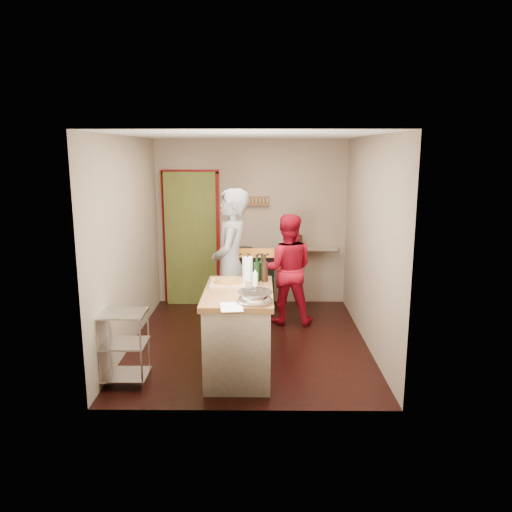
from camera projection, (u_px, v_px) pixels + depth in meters
The scene contains 10 objects.
floor at pixel (249, 341), 6.46m from camera, with size 3.50×3.50×0.00m, color black.
back_wall at pixel (211, 233), 7.97m from camera, with size 3.00×0.44×2.60m.
left_wall at pixel (128, 243), 6.20m from camera, with size 0.04×3.50×2.60m, color gray.
right_wall at pixel (370, 243), 6.17m from camera, with size 0.04×3.50×2.60m, color gray.
ceiling at pixel (248, 134), 5.91m from camera, with size 3.00×3.50×0.02m, color white.
stove at pixel (254, 280), 7.75m from camera, with size 0.60×0.63×1.00m.
wire_shelving at pixel (124, 344), 5.20m from camera, with size 0.48×0.40×0.80m.
island at pixel (239, 329), 5.47m from camera, with size 0.74×1.38×1.25m.
person_stripe at pixel (231, 266), 6.33m from camera, with size 0.72×0.47×1.96m, color silver.
person_red at pixel (287, 269), 7.02m from camera, with size 0.76×0.59×1.57m, color #AB0B1F.
Camera 1 is at (0.15, -6.08, 2.42)m, focal length 35.00 mm.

